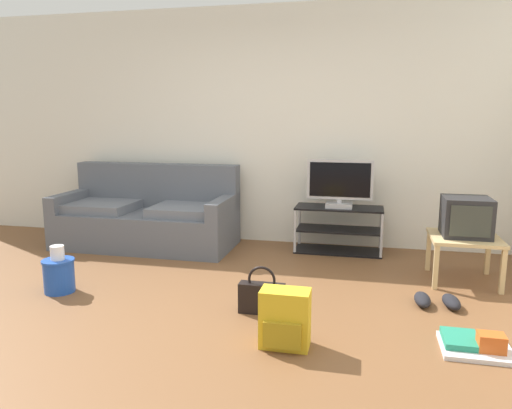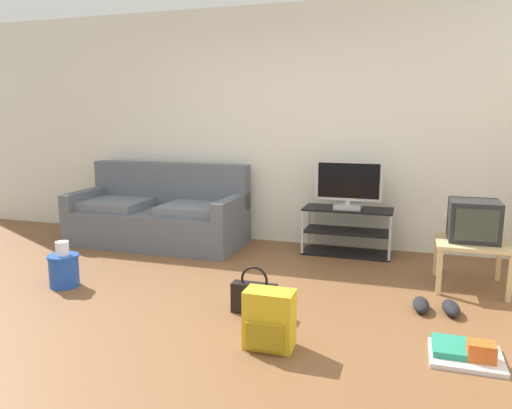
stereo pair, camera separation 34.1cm
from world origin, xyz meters
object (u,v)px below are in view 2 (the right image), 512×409
object	(u,v)px
couch	(160,215)
crt_tv	(474,220)
side_table	(472,247)
backpack	(269,320)
flat_tv	(348,185)
handbag	(254,297)
floor_tray	(465,353)
cleaning_bucket	(64,268)
tv_stand	(347,231)
sneakers_pair	(436,306)

from	to	relation	value
couch	crt_tv	xyz separation A→B (m)	(3.31, -0.52, 0.27)
couch	side_table	size ratio (longest dim) A/B	3.37
side_table	backpack	size ratio (longest dim) A/B	1.55
flat_tv	backpack	size ratio (longest dim) A/B	1.84
handbag	floor_tray	bearing A→B (deg)	-11.04
couch	cleaning_bucket	size ratio (longest dim) A/B	4.94
handbag	cleaning_bucket	world-z (taller)	cleaning_bucket
tv_stand	crt_tv	world-z (taller)	crt_tv
cleaning_bucket	sneakers_pair	bearing A→B (deg)	7.04
flat_tv	handbag	bearing A→B (deg)	-104.27
floor_tray	side_table	bearing A→B (deg)	83.31
flat_tv	floor_tray	xyz separation A→B (m)	(0.99, -2.10, -0.72)
cleaning_bucket	sneakers_pair	distance (m)	3.11
flat_tv	side_table	size ratio (longest dim) A/B	1.19
couch	floor_tray	xyz separation A→B (m)	(3.15, -1.92, -0.29)
couch	handbag	world-z (taller)	couch
flat_tv	cleaning_bucket	bearing A→B (deg)	-141.70
handbag	sneakers_pair	bearing A→B (deg)	18.32
tv_stand	sneakers_pair	size ratio (longest dim) A/B	2.62
tv_stand	crt_tv	xyz separation A→B (m)	(1.15, -0.72, 0.34)
side_table	floor_tray	size ratio (longest dim) A/B	1.38
handbag	sneakers_pair	world-z (taller)	handbag
backpack	handbag	xyz separation A→B (m)	(-0.26, 0.50, -0.06)
crt_tv	floor_tray	distance (m)	1.52
couch	handbag	size ratio (longest dim) A/B	5.41
handbag	couch	bearing A→B (deg)	135.98
tv_stand	handbag	size ratio (longest dim) A/B	2.55
crt_tv	side_table	bearing A→B (deg)	-90.00
backpack	handbag	bearing A→B (deg)	144.74
side_table	backpack	bearing A→B (deg)	-130.21
couch	flat_tv	size ratio (longest dim) A/B	2.84
flat_tv	sneakers_pair	xyz separation A→B (m)	(0.85, -1.38, -0.71)
side_table	crt_tv	distance (m)	0.23
tv_stand	side_table	size ratio (longest dim) A/B	1.59
tv_stand	couch	bearing A→B (deg)	-174.71
tv_stand	flat_tv	world-z (taller)	flat_tv
couch	side_table	xyz separation A→B (m)	(3.31, -0.53, 0.04)
crt_tv	floor_tray	xyz separation A→B (m)	(-0.16, -1.40, -0.55)
crt_tv	backpack	size ratio (longest dim) A/B	1.05
cleaning_bucket	floor_tray	distance (m)	3.24
flat_tv	side_table	bearing A→B (deg)	-31.69
flat_tv	cleaning_bucket	distance (m)	2.90
sneakers_pair	tv_stand	bearing A→B (deg)	121.26
backpack	cleaning_bucket	xyz separation A→B (m)	(-2.03, 0.55, -0.02)
tv_stand	backpack	world-z (taller)	tv_stand
floor_tray	backpack	bearing A→B (deg)	-169.84
sneakers_pair	floor_tray	world-z (taller)	floor_tray
couch	backpack	world-z (taller)	couch
tv_stand	side_table	world-z (taller)	tv_stand
tv_stand	crt_tv	bearing A→B (deg)	-31.92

